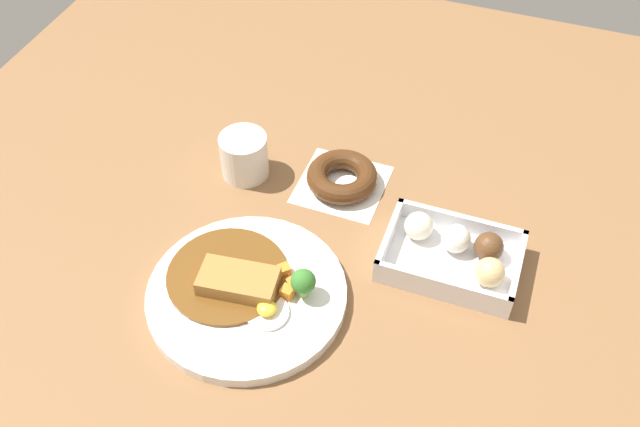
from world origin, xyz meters
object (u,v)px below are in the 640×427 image
donut_box (455,254)px  chocolate_ring_donut (342,177)px  coffee_mug (244,156)px  curry_plate (246,291)px

donut_box → chocolate_ring_donut: bearing=-25.5°
chocolate_ring_donut → coffee_mug: coffee_mug is taller
donut_box → chocolate_ring_donut: (0.21, -0.10, -0.00)m
curry_plate → chocolate_ring_donut: curry_plate is taller
curry_plate → coffee_mug: (0.10, -0.23, 0.02)m
curry_plate → coffee_mug: coffee_mug is taller
curry_plate → donut_box: bearing=-148.6°
chocolate_ring_donut → coffee_mug: bearing=9.4°
donut_box → curry_plate: bearing=31.4°
donut_box → chocolate_ring_donut: size_ratio=1.42×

